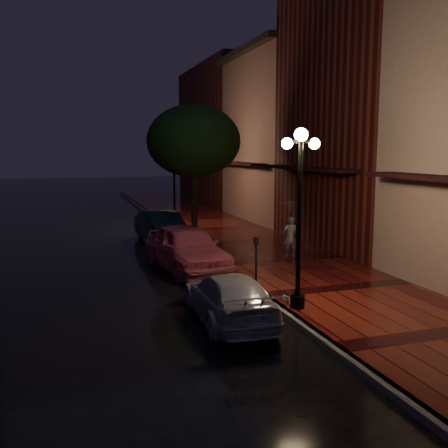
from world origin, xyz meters
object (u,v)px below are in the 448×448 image
object	(u,v)px
streetlamp_near	(299,208)
streetlamp_far	(174,177)
navy_car	(162,227)
silver_car	(229,297)
pink_car	(187,248)
parking_meter	(256,256)
street_tree	(194,143)
woman_with_umbrella	(291,220)

from	to	relation	value
streetlamp_near	streetlamp_far	size ratio (longest dim) A/B	1.00
navy_car	silver_car	world-z (taller)	navy_car
pink_car	parking_meter	bearing A→B (deg)	-72.64
pink_car	silver_car	distance (m)	5.08
street_tree	woman_with_umbrella	world-z (taller)	street_tree
streetlamp_near	pink_car	xyz separation A→B (m)	(-1.52, 5.10, -1.83)
streetlamp_near	parking_meter	world-z (taller)	streetlamp_near
streetlamp_near	streetlamp_far	bearing A→B (deg)	90.00
parking_meter	navy_car	bearing A→B (deg)	89.38
streetlamp_near	street_tree	world-z (taller)	street_tree
navy_car	silver_car	bearing A→B (deg)	-98.00
pink_car	silver_car	xyz separation A→B (m)	(-0.22, -5.07, -0.21)
street_tree	silver_car	bearing A→B (deg)	-100.32
navy_car	parking_meter	xyz separation A→B (m)	(1.17, -7.97, 0.31)
street_tree	pink_car	bearing A→B (deg)	-106.80
navy_car	parking_meter	world-z (taller)	parking_meter
pink_car	woman_with_umbrella	world-z (taller)	woman_with_umbrella
streetlamp_near	streetlamp_far	xyz separation A→B (m)	(0.00, 14.00, 0.00)
woman_with_umbrella	parking_meter	bearing A→B (deg)	58.43
pink_car	navy_car	size ratio (longest dim) A/B	1.08
navy_car	pink_car	bearing A→B (deg)	-97.61
street_tree	navy_car	bearing A→B (deg)	-154.59
streetlamp_far	pink_car	size ratio (longest dim) A/B	0.96
streetlamp_far	parking_meter	size ratio (longest dim) A/B	3.09
streetlamp_far	parking_meter	bearing A→B (deg)	-90.97
streetlamp_far	woman_with_umbrella	bearing A→B (deg)	-74.65
streetlamp_near	woman_with_umbrella	world-z (taller)	streetlamp_near
streetlamp_far	street_tree	xyz separation A→B (m)	(0.26, -3.01, 1.64)
street_tree	pink_car	distance (m)	7.07
parking_meter	pink_car	bearing A→B (deg)	105.85
woman_with_umbrella	parking_meter	distance (m)	4.10
streetlamp_far	navy_car	world-z (taller)	streetlamp_far
streetlamp_far	silver_car	distance (m)	14.22
streetlamp_near	parking_meter	bearing A→B (deg)	95.09
street_tree	navy_car	distance (m)	3.99
woman_with_umbrella	pink_car	bearing A→B (deg)	11.97
pink_car	parking_meter	world-z (taller)	parking_meter
street_tree	pink_car	size ratio (longest dim) A/B	1.29
street_tree	streetlamp_near	bearing A→B (deg)	-91.35
streetlamp_far	silver_car	xyz separation A→B (m)	(-1.74, -13.97, -2.04)
streetlamp_far	woman_with_umbrella	world-z (taller)	streetlamp_far
silver_car	woman_with_umbrella	xyz separation A→B (m)	(4.10, 5.38, 0.94)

